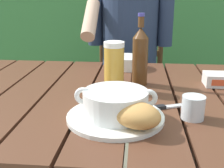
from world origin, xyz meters
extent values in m
cube|color=#4F2D1D|center=(-0.30, 0.00, 0.72)|extent=(0.14, 0.91, 0.04)
cube|color=#4F2D1D|center=(-0.15, 0.00, 0.72)|extent=(0.14, 0.91, 0.04)
cube|color=#4F2D1D|center=(0.00, 0.00, 0.72)|extent=(0.14, 0.91, 0.04)
cube|color=#4F2D1D|center=(0.15, 0.00, 0.72)|extent=(0.14, 0.91, 0.04)
cube|color=#4F2D1D|center=(0.30, 0.00, 0.72)|extent=(0.14, 0.91, 0.04)
cube|color=#4F2D1D|center=(0.00, 0.42, 0.66)|extent=(1.30, 0.03, 0.08)
cube|color=#4F2D1D|center=(-0.63, 0.41, 0.35)|extent=(0.06, 0.06, 0.70)
cube|color=#38753B|center=(0.00, 1.84, 0.93)|extent=(3.74, 0.60, 1.86)
cylinder|color=#4C3823|center=(-0.39, 1.99, 0.87)|extent=(0.10, 0.10, 1.73)
cylinder|color=#442C15|center=(0.25, 0.63, 0.23)|extent=(0.04, 0.04, 0.46)
cylinder|color=#442C15|center=(-0.16, 0.63, 0.23)|extent=(0.04, 0.04, 0.46)
cylinder|color=#442C15|center=(0.25, 1.04, 0.23)|extent=(0.04, 0.04, 0.46)
cylinder|color=#442C15|center=(-0.16, 1.04, 0.23)|extent=(0.04, 0.04, 0.46)
cube|color=#442C15|center=(0.05, 0.83, 0.47)|extent=(0.44, 0.45, 0.02)
cylinder|color=#442C15|center=(0.25, 1.04, 0.75)|extent=(0.04, 0.04, 0.57)
cylinder|color=#442C15|center=(-0.16, 1.04, 0.75)|extent=(0.04, 0.04, 0.57)
cube|color=#442C15|center=(0.05, 1.04, 0.66)|extent=(0.41, 0.02, 0.04)
cube|color=#442C15|center=(0.05, 1.04, 0.81)|extent=(0.41, 0.02, 0.04)
cube|color=#442C15|center=(0.05, 1.04, 0.95)|extent=(0.41, 0.02, 0.04)
cylinder|color=#25324C|center=(0.13, 0.53, 0.23)|extent=(0.11, 0.11, 0.45)
cylinder|color=#25324C|center=(0.13, 0.63, 0.51)|extent=(0.13, 0.40, 0.13)
cylinder|color=#25324C|center=(-0.04, 0.53, 0.23)|extent=(0.11, 0.11, 0.45)
cylinder|color=#25324C|center=(-0.04, 0.63, 0.51)|extent=(0.13, 0.40, 0.13)
cylinder|color=#25324C|center=(0.05, 0.73, 0.77)|extent=(0.32, 0.32, 0.53)
cylinder|color=#25324C|center=(0.25, 0.71, 0.91)|extent=(0.08, 0.08, 0.26)
cylinder|color=#25324C|center=(-0.15, 0.71, 0.91)|extent=(0.08, 0.08, 0.26)
cylinder|color=tan|center=(-0.15, 0.55, 0.94)|extent=(0.07, 0.25, 0.21)
cylinder|color=white|center=(0.04, -0.21, 0.74)|extent=(0.27, 0.27, 0.01)
cylinder|color=white|center=(0.04, -0.21, 0.79)|extent=(0.18, 0.18, 0.07)
cylinder|color=orange|center=(0.04, -0.21, 0.80)|extent=(0.16, 0.16, 0.01)
torus|color=white|center=(-0.05, -0.21, 0.80)|extent=(0.05, 0.01, 0.05)
torus|color=white|center=(0.13, -0.21, 0.80)|extent=(0.05, 0.01, 0.05)
ellipsoid|color=#C48B48|center=(0.10, -0.28, 0.78)|extent=(0.16, 0.14, 0.07)
cylinder|color=gold|center=(0.01, 0.04, 0.82)|extent=(0.07, 0.07, 0.16)
cylinder|color=white|center=(0.01, 0.04, 0.90)|extent=(0.07, 0.07, 0.02)
cylinder|color=#503017|center=(0.10, 0.11, 0.83)|extent=(0.06, 0.06, 0.18)
cone|color=#503017|center=(0.10, 0.11, 0.94)|extent=(0.06, 0.06, 0.04)
cylinder|color=#503017|center=(0.10, 0.11, 0.97)|extent=(0.02, 0.02, 0.04)
cylinder|color=#3F3C94|center=(0.10, 0.11, 1.00)|extent=(0.02, 0.02, 0.01)
cylinder|color=silver|center=(0.25, -0.19, 0.77)|extent=(0.06, 0.06, 0.07)
cube|color=white|center=(0.41, 0.12, 0.76)|extent=(0.12, 0.09, 0.05)
cube|color=#DE4E2A|center=(0.41, 0.08, 0.76)|extent=(0.08, 0.00, 0.02)
cube|color=silver|center=(0.21, -0.11, 0.74)|extent=(0.11, 0.06, 0.00)
cube|color=black|center=(0.16, -0.13, 0.74)|extent=(0.06, 0.04, 0.01)
cylinder|color=white|center=(0.05, 0.35, 0.77)|extent=(0.15, 0.15, 0.06)
camera|label=1|loc=(0.10, -0.95, 1.08)|focal=46.24mm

